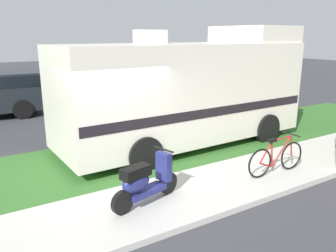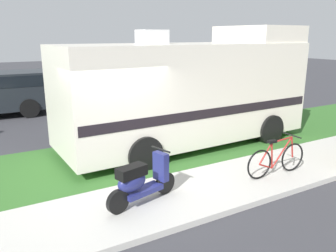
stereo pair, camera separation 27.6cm
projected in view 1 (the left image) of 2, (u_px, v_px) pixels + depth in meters
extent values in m
plane|color=#38383D|center=(129.00, 184.00, 7.57)|extent=(80.00, 80.00, 0.00)
cube|color=beige|center=(157.00, 204.00, 6.57)|extent=(24.00, 2.00, 0.12)
cube|color=#336628|center=(104.00, 162.00, 8.79)|extent=(24.00, 3.40, 0.08)
cube|color=silver|center=(184.00, 91.00, 9.85)|extent=(7.34, 2.68, 2.67)
cube|color=silver|center=(254.00, 34.00, 10.92)|extent=(1.86, 2.41, 0.50)
cube|color=black|center=(183.00, 105.00, 9.96)|extent=(7.20, 2.69, 0.24)
cube|color=black|center=(270.00, 68.00, 11.67)|extent=(0.14, 2.11, 0.90)
cube|color=silver|center=(150.00, 37.00, 8.88)|extent=(0.72, 0.62, 0.36)
cylinder|color=black|center=(214.00, 114.00, 12.33)|extent=(0.91, 0.30, 0.90)
cylinder|color=black|center=(266.00, 128.00, 10.41)|extent=(0.91, 0.30, 0.90)
cylinder|color=black|center=(104.00, 132.00, 10.05)|extent=(0.91, 0.30, 0.90)
cylinder|color=black|center=(144.00, 155.00, 8.13)|extent=(0.91, 0.30, 0.90)
cylinder|color=black|center=(168.00, 183.00, 6.84)|extent=(0.45, 0.20, 0.44)
cylinder|color=black|center=(122.00, 203.00, 6.03)|extent=(0.45, 0.20, 0.44)
cube|color=navy|center=(147.00, 191.00, 6.43)|extent=(0.86, 0.47, 0.10)
cube|color=black|center=(136.00, 172.00, 6.13)|extent=(0.61, 0.39, 0.20)
ellipsoid|color=navy|center=(136.00, 182.00, 6.18)|extent=(0.66, 0.44, 0.36)
cube|color=navy|center=(164.00, 166.00, 6.66)|extent=(0.21, 0.34, 0.56)
cylinder|color=black|center=(164.00, 149.00, 6.57)|extent=(0.16, 0.49, 0.04)
sphere|color=white|center=(164.00, 158.00, 6.61)|extent=(0.12, 0.12, 0.12)
torus|color=black|center=(291.00, 156.00, 8.03)|extent=(0.67, 0.07, 0.67)
torus|color=black|center=(260.00, 163.00, 7.55)|extent=(0.67, 0.07, 0.67)
cylinder|color=maroon|center=(281.00, 151.00, 7.82)|extent=(0.57, 0.06, 0.67)
cylinder|color=maroon|center=(272.00, 154.00, 7.68)|extent=(0.10, 0.04, 0.61)
cylinder|color=maroon|center=(282.00, 139.00, 7.73)|extent=(0.60, 0.06, 0.09)
cylinder|color=maroon|center=(266.00, 165.00, 7.66)|extent=(0.39, 0.05, 0.19)
cylinder|color=maroon|center=(266.00, 152.00, 7.57)|extent=(0.35, 0.05, 0.47)
cylinder|color=maroon|center=(291.00, 146.00, 7.95)|extent=(0.12, 0.04, 0.51)
cube|color=black|center=(272.00, 140.00, 7.58)|extent=(0.20, 0.11, 0.06)
cylinder|color=black|center=(291.00, 134.00, 7.86)|extent=(0.05, 0.52, 0.03)
cube|color=#1E2328|center=(13.00, 90.00, 13.99)|extent=(2.36, 2.06, 1.47)
cube|color=black|center=(11.00, 80.00, 13.87)|extent=(2.24, 2.08, 0.44)
cylinder|color=black|center=(16.00, 101.00, 15.04)|extent=(0.77, 0.26, 0.76)
cylinder|color=black|center=(23.00, 109.00, 13.44)|extent=(0.77, 0.26, 0.76)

